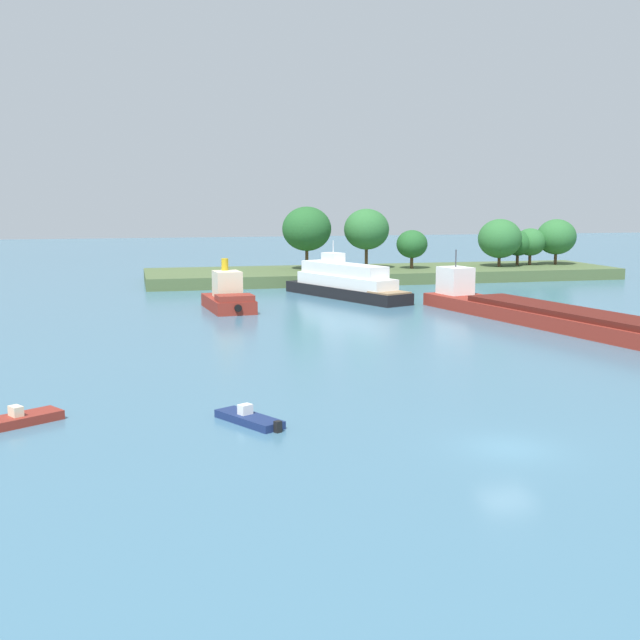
{
  "coord_description": "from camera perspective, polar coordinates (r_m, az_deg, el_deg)",
  "views": [
    {
      "loc": [
        -16.14,
        -31.91,
        11.11
      ],
      "look_at": [
        -1.26,
        31.56,
        1.2
      ],
      "focal_mm": 45.15,
      "sensor_mm": 36.0,
      "label": 1
    }
  ],
  "objects": [
    {
      "name": "small_motorboat",
      "position": [
        40.49,
        -5.02,
        -6.98
      ],
      "size": [
        3.16,
        4.25,
        0.89
      ],
      "color": "navy",
      "rests_on": "ground"
    },
    {
      "name": "treeline_island",
      "position": [
        112.28,
        5.97,
        4.39
      ],
      "size": [
        64.52,
        16.05,
        9.98
      ],
      "color": "#4C6038",
      "rests_on": "ground"
    },
    {
      "name": "tugboat",
      "position": [
        80.86,
        -6.51,
        1.62
      ],
      "size": [
        4.67,
        9.24,
        5.07
      ],
      "color": "maroon",
      "rests_on": "ground"
    },
    {
      "name": "fishing_skiff",
      "position": [
        42.57,
        -21.22,
        -6.73
      ],
      "size": [
        5.16,
        4.06,
        0.96
      ],
      "color": "maroon",
      "rests_on": "ground"
    },
    {
      "name": "white_riverboat",
      "position": [
        90.32,
        1.8,
        2.65
      ],
      "size": [
        10.65,
        18.51,
        6.35
      ],
      "color": "black",
      "rests_on": "ground"
    },
    {
      "name": "ground_plane",
      "position": [
        37.44,
        13.17,
        -8.85
      ],
      "size": [
        400.0,
        400.0,
        0.0
      ],
      "primitive_type": "plane",
      "color": "teal"
    },
    {
      "name": "cargo_barge",
      "position": [
        72.18,
        16.99,
        0.16
      ],
      "size": [
        13.21,
        38.51,
        5.85
      ],
      "color": "maroon",
      "rests_on": "ground"
    }
  ]
}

